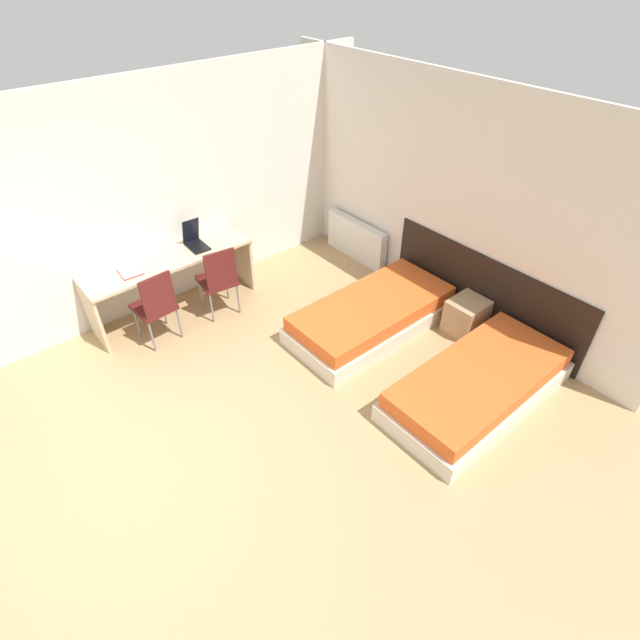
% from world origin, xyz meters
% --- Properties ---
extents(ground_plane, '(20.00, 20.00, 0.00)m').
position_xyz_m(ground_plane, '(0.00, 0.00, 0.00)').
color(ground_plane, tan).
extents(wall_back, '(5.33, 0.05, 2.70)m').
position_xyz_m(wall_back, '(0.00, 4.25, 1.35)').
color(wall_back, silver).
rests_on(wall_back, ground_plane).
extents(wall_left, '(0.05, 5.23, 2.70)m').
position_xyz_m(wall_left, '(-2.19, 2.11, 1.35)').
color(wall_left, silver).
rests_on(wall_left, ground_plane).
extents(headboard_panel, '(2.58, 0.03, 0.91)m').
position_xyz_m(headboard_panel, '(0.74, 4.21, 0.45)').
color(headboard_panel, black).
rests_on(headboard_panel, ground_plane).
extents(bed_near_window, '(0.97, 2.05, 0.38)m').
position_xyz_m(bed_near_window, '(-0.02, 3.16, 0.19)').
color(bed_near_window, beige).
rests_on(bed_near_window, ground_plane).
extents(bed_near_door, '(0.97, 2.05, 0.38)m').
position_xyz_m(bed_near_door, '(1.50, 3.16, 0.19)').
color(bed_near_door, beige).
rests_on(bed_near_door, ground_plane).
extents(nightstand, '(0.38, 0.43, 0.43)m').
position_xyz_m(nightstand, '(0.74, 3.97, 0.21)').
color(nightstand, tan).
rests_on(nightstand, ground_plane).
extents(radiator, '(1.09, 0.12, 0.58)m').
position_xyz_m(radiator, '(-1.33, 4.13, 0.29)').
color(radiator, silver).
rests_on(radiator, ground_plane).
extents(desk, '(0.59, 2.02, 0.76)m').
position_xyz_m(desk, '(-1.87, 1.54, 0.59)').
color(desk, '#C6B28E').
rests_on(desk, ground_plane).
extents(chair_near_laptop, '(0.47, 0.47, 0.95)m').
position_xyz_m(chair_near_laptop, '(-1.43, 1.94, 0.53)').
color(chair_near_laptop, '#511919').
rests_on(chair_near_laptop, ground_plane).
extents(chair_near_notebook, '(0.44, 0.44, 0.95)m').
position_xyz_m(chair_near_notebook, '(-1.43, 1.13, 0.53)').
color(chair_near_notebook, '#511919').
rests_on(chair_near_notebook, ground_plane).
extents(laptop, '(0.34, 0.22, 0.34)m').
position_xyz_m(laptop, '(-1.90, 1.93, 0.83)').
color(laptop, black).
rests_on(laptop, desk).
extents(open_notebook, '(0.30, 0.25, 0.02)m').
position_xyz_m(open_notebook, '(-1.85, 1.07, 0.77)').
color(open_notebook, '#B21E1E').
rests_on(open_notebook, desk).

